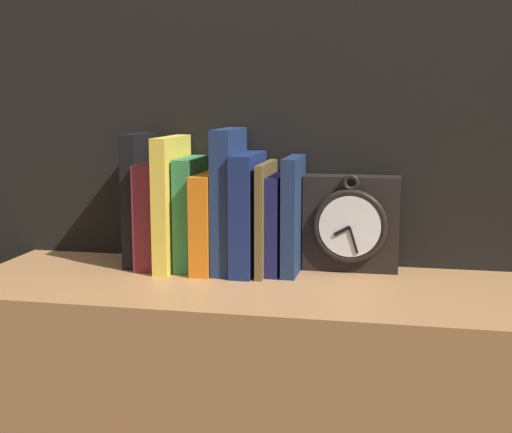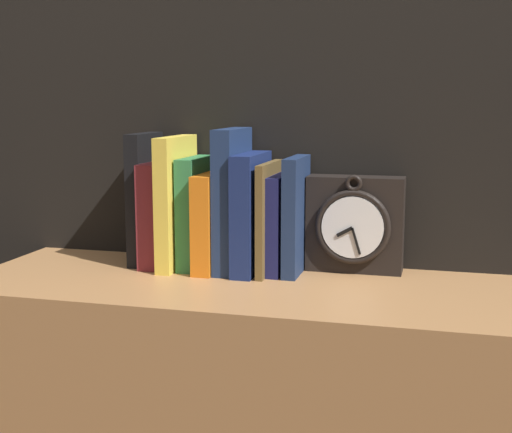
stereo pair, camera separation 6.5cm
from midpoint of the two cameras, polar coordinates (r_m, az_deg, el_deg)
wall_back at (r=1.37m, az=3.64°, el=14.35°), size 6.00×0.05×2.60m
clock at (r=1.30m, az=9.34°, el=-0.63°), size 0.17×0.07×0.18m
book_slot0_black at (r=1.36m, az=-7.50°, el=1.44°), size 0.03×0.12×0.25m
book_slot1_maroon at (r=1.34m, az=-6.24°, el=0.22°), size 0.04×0.14×0.19m
book_slot2_yellow at (r=1.32m, az=-4.98°, el=1.15°), size 0.03×0.15×0.24m
book_slot3_green at (r=1.32m, az=-3.43°, el=0.34°), size 0.03×0.13×0.20m
book_slot4_orange at (r=1.30m, az=-2.04°, el=-0.37°), size 0.03×0.15×0.18m
book_slot5_navy at (r=1.29m, az=-0.46°, el=1.34°), size 0.03×0.15×0.26m
book_slot6_navy at (r=1.28m, az=1.07°, el=0.29°), size 0.04×0.16×0.21m
book_slot7_brown at (r=1.28m, az=2.39°, el=-0.09°), size 0.01×0.15×0.20m
book_slot8_navy at (r=1.28m, az=3.36°, el=-0.56°), size 0.03×0.13×0.18m
book_slot9_navy at (r=1.27m, az=4.69°, el=0.10°), size 0.02×0.13×0.21m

